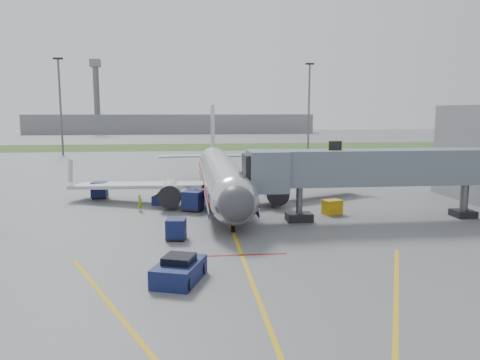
{
  "coord_description": "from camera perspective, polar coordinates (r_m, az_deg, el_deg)",
  "views": [
    {
      "loc": [
        -3.41,
        -33.45,
        9.38
      ],
      "look_at": [
        1.24,
        8.08,
        3.2
      ],
      "focal_mm": 35.0,
      "sensor_mm": 36.0,
      "label": 1
    }
  ],
  "objects": [
    {
      "name": "control_tower",
      "position": [
        201.95,
        -17.1,
        10.3
      ],
      "size": [
        4.0,
        4.0,
        30.0
      ],
      "color": "#595B60",
      "rests_on": "ground"
    },
    {
      "name": "ground_power_cart",
      "position": [
        43.76,
        11.17,
        -3.26
      ],
      "size": [
        1.9,
        1.55,
        1.32
      ],
      "color": "#D39A0C",
      "rests_on": "ground"
    },
    {
      "name": "jet_bridge",
      "position": [
        42.04,
        16.44,
        1.36
      ],
      "size": [
        25.3,
        4.0,
        6.9
      ],
      "color": "slate",
      "rests_on": "ground"
    },
    {
      "name": "light_mast_left",
      "position": [
        106.82,
        -21.05,
        8.61
      ],
      "size": [
        2.0,
        0.44,
        20.4
      ],
      "color": "#595B60",
      "rests_on": "ground"
    },
    {
      "name": "baggage_cart_c",
      "position": [
        52.95,
        -16.76,
        -1.16
      ],
      "size": [
        1.69,
        1.69,
        1.77
      ],
      "color": "#0D123C",
      "rests_on": "ground"
    },
    {
      "name": "pushback_tug",
      "position": [
        26.63,
        -7.43,
        -10.87
      ],
      "size": [
        3.22,
        4.07,
        1.48
      ],
      "color": "#0D123C",
      "rests_on": "ground"
    },
    {
      "name": "apron_markings",
      "position": [
        27.89,
        1.03,
        -11.23
      ],
      "size": [
        21.52,
        50.0,
        0.01
      ],
      "color": "gold",
      "rests_on": "ground"
    },
    {
      "name": "baggage_cart_a",
      "position": [
        34.83,
        -7.8,
        -5.95
      ],
      "size": [
        1.59,
        1.59,
        1.55
      ],
      "color": "#0D123C",
      "rests_on": "ground"
    },
    {
      "name": "ground",
      "position": [
        34.9,
        -0.55,
        -7.18
      ],
      "size": [
        400.0,
        400.0,
        0.0
      ],
      "primitive_type": "plane",
      "color": "#565659",
      "rests_on": "ground"
    },
    {
      "name": "ramp_worker",
      "position": [
        45.3,
        -12.1,
        -2.72
      ],
      "size": [
        0.6,
        0.68,
        1.56
      ],
      "primitive_type": "imported",
      "rotation": [
        0.0,
        0.0,
        1.06
      ],
      "color": "#82C617",
      "rests_on": "ground"
    },
    {
      "name": "distant_terminal",
      "position": [
        203.63,
        -8.3,
        6.81
      ],
      "size": [
        120.0,
        14.0,
        8.0
      ],
      "primitive_type": "cube",
      "color": "slate",
      "rests_on": "ground"
    },
    {
      "name": "baggage_cart_b",
      "position": [
        44.49,
        -5.76,
        -2.53
      ],
      "size": [
        2.31,
        2.31,
        1.9
      ],
      "color": "#0D123C",
      "rests_on": "ground"
    },
    {
      "name": "light_mast_right",
      "position": [
        112.12,
        8.4,
        9.04
      ],
      "size": [
        2.0,
        0.44,
        20.4
      ],
      "color": "#595B60",
      "rests_on": "ground"
    },
    {
      "name": "grass_strip",
      "position": [
        123.85,
        -4.8,
        4.04
      ],
      "size": [
        300.0,
        25.0,
        0.01
      ],
      "primitive_type": "cube",
      "color": "#2D4C1E",
      "rests_on": "ground"
    },
    {
      "name": "airliner",
      "position": [
        49.28,
        -2.35,
        0.55
      ],
      "size": [
        32.1,
        35.67,
        10.25
      ],
      "color": "silver",
      "rests_on": "ground"
    },
    {
      "name": "belt_loader",
      "position": [
        49.02,
        -9.17,
        -2.1
      ],
      "size": [
        2.46,
        4.49,
        2.12
      ],
      "color": "#0D123C",
      "rests_on": "ground"
    }
  ]
}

